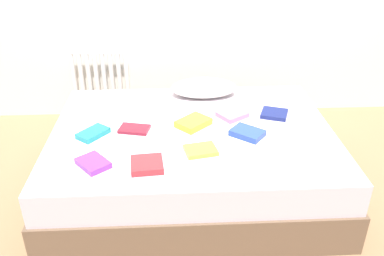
{
  "coord_description": "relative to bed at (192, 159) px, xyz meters",
  "views": [
    {
      "loc": [
        -0.14,
        -2.55,
        1.9
      ],
      "look_at": [
        0.0,
        0.05,
        0.48
      ],
      "focal_mm": 38.71,
      "sensor_mm": 36.0,
      "label": 1
    }
  ],
  "objects": [
    {
      "name": "ground_plane",
      "position": [
        0.0,
        0.0,
        -0.25
      ],
      "size": [
        8.0,
        8.0,
        0.0
      ],
      "primitive_type": "plane",
      "color": "#93704C"
    },
    {
      "name": "radiator",
      "position": [
        -0.82,
        1.2,
        0.17
      ],
      "size": [
        0.55,
        0.04,
        0.58
      ],
      "color": "white",
      "rests_on": "ground"
    },
    {
      "name": "pillow",
      "position": [
        0.12,
        0.56,
        0.33
      ],
      "size": [
        0.53,
        0.28,
        0.14
      ],
      "primitive_type": "ellipsoid",
      "color": "white",
      "rests_on": "bed"
    },
    {
      "name": "textbook_pink",
      "position": [
        0.31,
        0.18,
        0.27
      ],
      "size": [
        0.25,
        0.25,
        0.03
      ],
      "primitive_type": "cube",
      "rotation": [
        0.0,
        0.0,
        0.6
      ],
      "color": "pink",
      "rests_on": "bed"
    },
    {
      "name": "textbook_yellow",
      "position": [
        0.01,
        0.05,
        0.28
      ],
      "size": [
        0.28,
        0.28,
        0.05
      ],
      "primitive_type": "cube",
      "rotation": [
        0.0,
        0.0,
        0.76
      ],
      "color": "yellow",
      "rests_on": "bed"
    },
    {
      "name": "textbook_teal",
      "position": [
        -0.68,
        -0.06,
        0.27
      ],
      "size": [
        0.23,
        0.24,
        0.04
      ],
      "primitive_type": "cube",
      "rotation": [
        0.0,
        0.0,
        0.89
      ],
      "color": "teal",
      "rests_on": "bed"
    },
    {
      "name": "bed",
      "position": [
        0.0,
        0.0,
        0.0
      ],
      "size": [
        2.0,
        1.5,
        0.5
      ],
      "color": "brown",
      "rests_on": "ground"
    },
    {
      "name": "textbook_blue",
      "position": [
        0.37,
        -0.12,
        0.27
      ],
      "size": [
        0.26,
        0.25,
        0.04
      ],
      "primitive_type": "cube",
      "rotation": [
        0.0,
        0.0,
        -0.68
      ],
      "color": "#2847B7",
      "rests_on": "bed"
    },
    {
      "name": "textbook_maroon",
      "position": [
        -0.41,
        0.0,
        0.26
      ],
      "size": [
        0.23,
        0.18,
        0.02
      ],
      "primitive_type": "cube",
      "rotation": [
        0.0,
        0.0,
        -0.23
      ],
      "color": "maroon",
      "rests_on": "bed"
    },
    {
      "name": "textbook_white",
      "position": [
        0.49,
        -0.44,
        0.28
      ],
      "size": [
        0.25,
        0.22,
        0.05
      ],
      "primitive_type": "cube",
      "rotation": [
        0.0,
        0.0,
        0.21
      ],
      "color": "white",
      "rests_on": "bed"
    },
    {
      "name": "textbook_purple",
      "position": [
        -0.62,
        -0.43,
        0.27
      ],
      "size": [
        0.24,
        0.25,
        0.04
      ],
      "primitive_type": "cube",
      "rotation": [
        0.0,
        0.0,
        -0.89
      ],
      "color": "purple",
      "rests_on": "bed"
    },
    {
      "name": "textbook_lime",
      "position": [
        0.04,
        -0.31,
        0.27
      ],
      "size": [
        0.22,
        0.19,
        0.03
      ],
      "primitive_type": "cube",
      "rotation": [
        0.0,
        0.0,
        0.21
      ],
      "color": "#8CC638",
      "rests_on": "bed"
    },
    {
      "name": "textbook_navy",
      "position": [
        0.62,
        0.18,
        0.27
      ],
      "size": [
        0.24,
        0.23,
        0.03
      ],
      "primitive_type": "cube",
      "rotation": [
        0.0,
        0.0,
        -0.36
      ],
      "color": "navy",
      "rests_on": "bed"
    },
    {
      "name": "textbook_red",
      "position": [
        -0.3,
        -0.47,
        0.27
      ],
      "size": [
        0.21,
        0.2,
        0.04
      ],
      "primitive_type": "cube",
      "rotation": [
        0.0,
        0.0,
        0.09
      ],
      "color": "red",
      "rests_on": "bed"
    }
  ]
}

